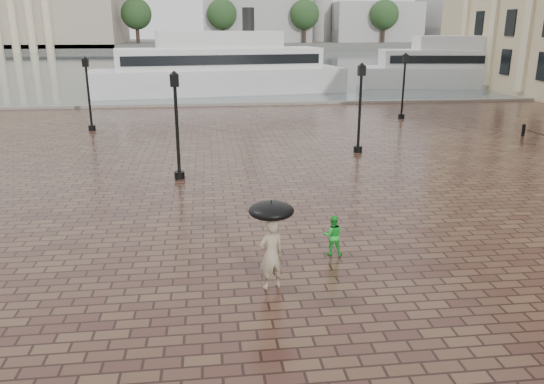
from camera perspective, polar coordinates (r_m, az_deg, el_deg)
The scene contains 12 objects.
ground at distance 14.53m, azimuth 12.80°, elevation -8.53°, with size 300.00×300.00×0.00m, color #381F19.
harbour_water at distance 104.55m, azimuth -4.46°, elevation 13.87°, with size 240.00×240.00×0.00m, color #485457.
quay_edge at distance 44.94m, azimuth -0.87°, elevation 9.37°, with size 80.00×0.60×0.30m, color slate.
far_shore at distance 172.40m, azimuth -5.56°, elevation 15.53°, with size 300.00×60.00×2.00m, color #4C4C47.
distant_skyline at distance 170.67m, azimuth 11.70°, elevation 18.09°, with size 102.50×22.00×33.00m.
far_trees at distance 150.36m, azimuth -5.41°, elevation 18.48°, with size 188.00×8.00×13.50m.
street_lamps at distance 30.18m, azimuth -0.80°, elevation 9.90°, with size 21.44×14.44×4.40m.
adult_pedestrian at distance 13.08m, azimuth -0.08°, elevation -6.72°, with size 0.66×0.43×1.80m, color gray.
child_pedestrian at distance 15.16m, azimuth 6.55°, elevation -4.63°, with size 0.57×0.45×1.18m, color green.
ferry_near at distance 53.16m, azimuth -5.65°, elevation 13.13°, with size 24.99×9.29×8.01m.
ferry_far at distance 61.88m, azimuth 20.00°, elevation 12.59°, with size 22.77×8.42×7.30m.
umbrella at distance 12.66m, azimuth -0.08°, elevation -2.02°, with size 1.10×1.10×1.17m.
Camera 1 is at (-4.69, -12.26, 6.23)m, focal length 35.00 mm.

